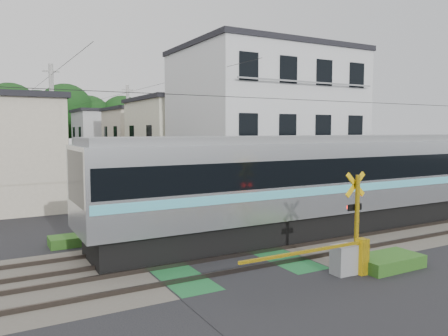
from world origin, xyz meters
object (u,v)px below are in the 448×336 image
crossing_signal_near (347,251)px  apartment_block (264,125)px  crossing_signal_far (113,224)px  pedestrian (75,170)px

crossing_signal_near → apartment_block: size_ratio=0.46×
crossing_signal_far → apartment_block: size_ratio=0.46×
crossing_signal_near → crossing_signal_far: size_ratio=1.00×
crossing_signal_near → crossing_signal_far: same height
pedestrian → crossing_signal_near: bearing=98.6°
crossing_signal_far → crossing_signal_near: bearing=-54.7°
crossing_signal_near → crossing_signal_far: bearing=125.3°
apartment_block → pedestrian: bearing=114.9°
apartment_block → crossing_signal_far: bearing=-152.2°
crossing_signal_far → pedestrian: bearing=83.1°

